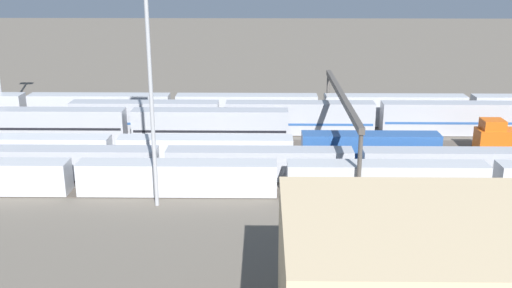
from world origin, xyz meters
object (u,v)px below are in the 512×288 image
(light_mast_1, at_px, (147,29))
(train_on_track_0, at_px, (247,110))
(train_on_track_5, at_px, (248,163))
(signal_gantry, at_px, (341,101))
(train_on_track_3, at_px, (510,140))
(train_on_track_2, at_px, (48,126))
(train_on_track_4, at_px, (194,150))
(train_on_track_1, at_px, (300,118))
(train_on_track_6, at_px, (282,178))

(light_mast_1, bearing_deg, train_on_track_0, -105.20)
(train_on_track_5, relative_size, signal_gantry, 3.28)
(train_on_track_3, bearing_deg, train_on_track_2, -4.30)
(train_on_track_2, height_order, train_on_track_4, train_on_track_2)
(train_on_track_1, distance_m, signal_gantry, 12.29)
(train_on_track_2, relative_size, light_mast_1, 2.30)
(signal_gantry, bearing_deg, train_on_track_6, 60.40)
(train_on_track_3, relative_size, light_mast_1, 0.32)
(train_on_track_5, distance_m, train_on_track_4, 8.89)
(train_on_track_2, distance_m, train_on_track_4, 24.98)
(train_on_track_0, xyz_separation_m, signal_gantry, (-13.46, 15.00, 5.03))
(train_on_track_6, xyz_separation_m, train_on_track_0, (4.94, -30.00, 0.60))
(train_on_track_0, relative_size, signal_gantry, 3.42)
(light_mast_1, bearing_deg, train_on_track_2, -49.08)
(train_on_track_2, height_order, train_on_track_5, train_on_track_2)
(train_on_track_5, relative_size, light_mast_1, 3.70)
(train_on_track_2, relative_size, signal_gantry, 2.04)
(train_on_track_1, xyz_separation_m, light_mast_1, (17.50, 28.36, 16.82))
(train_on_track_4, bearing_deg, light_mast_1, 78.84)
(train_on_track_2, height_order, train_on_track_0, same)
(train_on_track_6, distance_m, train_on_track_4, 15.14)
(train_on_track_5, bearing_deg, train_on_track_4, -34.20)
(train_on_track_0, bearing_deg, train_on_track_1, 149.35)
(train_on_track_5, height_order, train_on_track_0, train_on_track_0)
(train_on_track_4, height_order, train_on_track_0, train_on_track_0)
(train_on_track_3, height_order, train_on_track_0, same)
(train_on_track_5, bearing_deg, train_on_track_6, 128.76)
(train_on_track_2, bearing_deg, train_on_track_3, 175.70)
(train_on_track_2, relative_size, train_on_track_4, 1.08)
(train_on_track_0, xyz_separation_m, light_mast_1, (9.07, 33.36, 16.78))
(light_mast_1, distance_m, signal_gantry, 31.34)
(train_on_track_0, bearing_deg, train_on_track_6, 99.35)
(train_on_track_4, bearing_deg, train_on_track_5, 145.80)
(train_on_track_4, height_order, signal_gantry, signal_gantry)
(train_on_track_3, xyz_separation_m, signal_gantry, (23.77, 0.00, 5.50))
(train_on_track_3, bearing_deg, train_on_track_4, 6.53)
(train_on_track_3, relative_size, signal_gantry, 0.29)
(train_on_track_4, relative_size, light_mast_1, 2.14)
(train_on_track_4, xyz_separation_m, signal_gantry, (-19.89, -5.00, 5.54))
(train_on_track_5, relative_size, train_on_track_4, 1.73)
(train_on_track_6, distance_m, train_on_track_0, 30.41)
(train_on_track_3, distance_m, train_on_track_0, 40.14)
(train_on_track_6, xyz_separation_m, train_on_track_3, (-32.29, -15.00, 0.14))
(train_on_track_2, relative_size, train_on_track_5, 0.62)
(train_on_track_3, height_order, train_on_track_4, train_on_track_3)
(train_on_track_2, bearing_deg, train_on_track_0, -161.16)
(train_on_track_1, relative_size, train_on_track_3, 7.14)
(train_on_track_1, height_order, signal_gantry, signal_gantry)
(train_on_track_2, xyz_separation_m, train_on_track_3, (-66.54, 5.00, -0.44))
(train_on_track_2, bearing_deg, train_on_track_1, -172.46)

